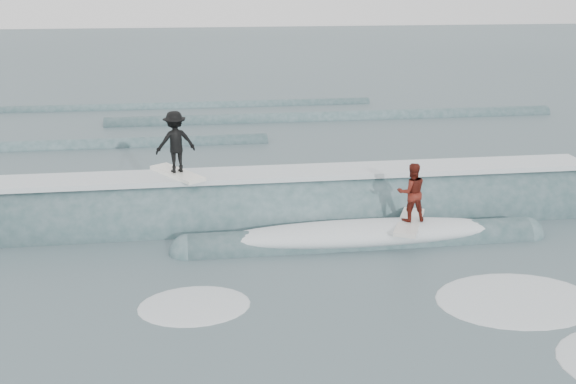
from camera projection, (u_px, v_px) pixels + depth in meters
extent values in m
plane|color=#384C51|center=(312.00, 297.00, 13.91)|extent=(160.00, 160.00, 0.00)
cylinder|color=#335355|center=(283.00, 217.00, 18.57)|extent=(19.03, 2.52, 2.52)
cylinder|color=#335355|center=(362.00, 243.00, 16.73)|extent=(9.00, 0.97, 0.97)
sphere|color=#335355|center=(188.00, 253.00, 16.16)|extent=(0.97, 0.97, 0.97)
sphere|color=#335355|center=(525.00, 235.00, 17.30)|extent=(0.97, 0.97, 0.97)
cube|color=white|center=(283.00, 173.00, 18.15)|extent=(18.00, 1.30, 0.14)
ellipsoid|color=white|center=(363.00, 233.00, 16.64)|extent=(7.60, 1.30, 0.60)
cube|color=white|center=(177.00, 173.00, 17.73)|extent=(1.58, 1.96, 0.10)
imported|color=black|center=(175.00, 142.00, 17.45)|extent=(1.22, 0.91, 1.69)
cube|color=silver|center=(410.00, 222.00, 16.72)|extent=(1.35, 2.04, 0.10)
imported|color=#591810|center=(411.00, 192.00, 16.46)|extent=(0.75, 0.59, 1.55)
ellipsoid|color=white|center=(194.00, 306.00, 13.56)|extent=(2.38, 1.63, 0.10)
ellipsoid|color=white|center=(516.00, 300.00, 13.81)|extent=(4.17, 2.84, 0.10)
cylinder|color=#335355|center=(335.00, 119.00, 31.36)|extent=(22.00, 0.80, 0.80)
cylinder|color=#335355|center=(167.00, 108.00, 34.06)|extent=(22.00, 0.60, 0.60)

